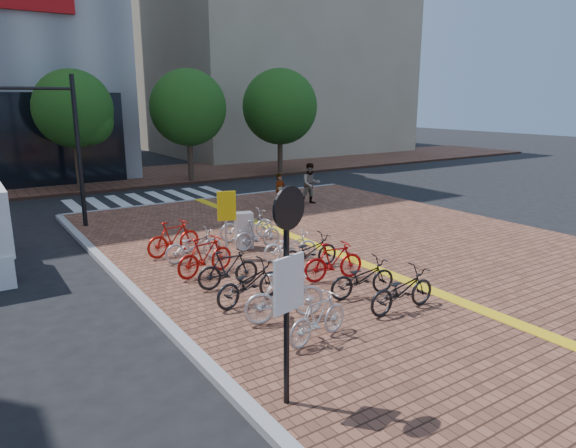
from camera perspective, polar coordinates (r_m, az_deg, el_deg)
ground at (r=13.05m, az=3.26°, el=-7.18°), size 120.00×120.00×0.00m
tactile_strip at (r=11.37m, az=27.51°, el=-11.20°), size 0.40×34.00×0.01m
kerb_north at (r=24.51m, az=-7.83°, el=2.82°), size 14.00×0.25×0.15m
far_sidewalk at (r=31.96m, az=-19.78°, el=4.66°), size 70.00×8.00×0.15m
building_beige at (r=49.03m, az=-2.17°, el=18.77°), size 20.00×18.00×18.00m
crosswalk at (r=25.44m, az=-14.87°, el=2.72°), size 7.50×4.00×0.01m
street_trees at (r=29.90m, az=-9.10°, el=12.48°), size 16.20×4.60×6.35m
bike_0 at (r=9.88m, az=3.38°, el=-10.35°), size 1.62×0.75×0.94m
bike_1 at (r=10.68m, az=-0.37°, el=-8.05°), size 1.84×0.81×1.07m
bike_2 at (r=11.65m, az=-4.35°, el=-6.55°), size 1.87×0.91×0.94m
bike_3 at (r=12.64m, az=-6.66°, el=-4.95°), size 1.61×0.59×0.94m
bike_4 at (r=13.58m, az=-9.20°, el=-3.52°), size 1.78×0.82×1.03m
bike_5 at (r=14.84m, az=-10.46°, el=-2.35°), size 1.72×0.62×0.90m
bike_6 at (r=15.48m, az=-12.60°, el=-1.52°), size 1.79×0.77×1.04m
bike_7 at (r=11.46m, az=12.56°, el=-7.19°), size 1.80×0.64×0.94m
bike_8 at (r=12.12m, az=8.29°, el=-5.94°), size 1.77×0.83×0.90m
bike_9 at (r=13.09m, az=5.09°, el=-4.13°), size 1.71×0.74×1.00m
bike_10 at (r=13.96m, az=2.38°, el=-3.09°), size 1.79×0.67×0.93m
bike_11 at (r=14.62m, az=0.22°, el=-2.46°), size 1.69×0.86×0.85m
bike_12 at (r=15.73m, az=-3.36°, el=-1.14°), size 1.58×0.46×0.95m
bike_13 at (r=16.79m, az=-4.60°, el=-0.13°), size 1.93×0.80×0.99m
pedestrian_a at (r=21.51m, az=-0.90°, el=3.66°), size 0.60×0.44×1.50m
pedestrian_b at (r=22.55m, az=2.55°, el=4.50°), size 1.00×0.85×1.79m
utility_box at (r=15.85m, az=-4.90°, el=-0.71°), size 0.59×0.49×1.13m
yellow_sign at (r=14.74m, az=-6.90°, el=1.32°), size 0.52×0.22×1.97m
notice_sign at (r=7.31m, az=-0.01°, el=-5.31°), size 0.61×0.22×3.35m
traffic_light_pole at (r=19.48m, az=-26.10°, el=9.94°), size 2.87×1.10×5.34m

